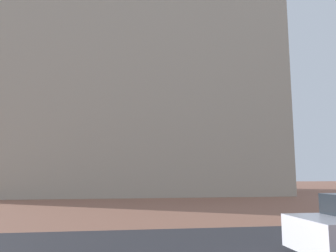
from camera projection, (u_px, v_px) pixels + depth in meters
The scene contains 3 objects.
ground_plane at pixel (170, 246), 8.42m from camera, with size 120.00×120.00×0.00m, color #93604C.
street_asphalt_strip at pixel (174, 252), 7.82m from camera, with size 120.00×6.37×0.00m, color #2D2D33.
landmark_building at pixel (128, 76), 33.10m from camera, with size 26.80×15.72×40.59m.
Camera 1 is at (-1.37, 1.34, 1.85)m, focal length 35.33 mm.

